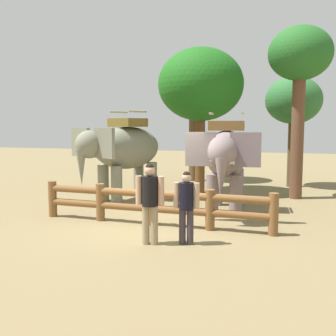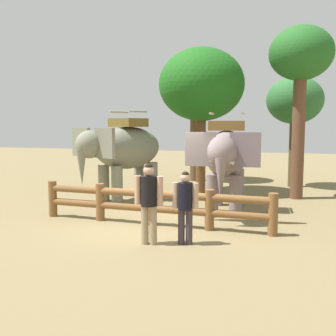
{
  "view_description": "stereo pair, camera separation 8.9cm",
  "coord_description": "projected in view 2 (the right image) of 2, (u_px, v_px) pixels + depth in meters",
  "views": [
    {
      "loc": [
        3.42,
        -9.75,
        2.69
      ],
      "look_at": [
        0.0,
        1.56,
        1.4
      ],
      "focal_mm": 42.26,
      "sensor_mm": 36.0,
      "label": 1
    },
    {
      "loc": [
        3.51,
        -9.73,
        2.69
      ],
      "look_at": [
        0.0,
        1.56,
        1.4
      ],
      "focal_mm": 42.26,
      "sensor_mm": 36.0,
      "label": 2
    }
  ],
  "objects": [
    {
      "name": "ground_plane",
      "position": [
        151.0,
        226.0,
        10.56
      ],
      "size": [
        60.0,
        60.0,
        0.0
      ],
      "primitive_type": "plane",
      "color": "olive"
    },
    {
      "name": "log_fence",
      "position": [
        152.0,
        203.0,
        10.62
      ],
      "size": [
        6.55,
        0.45,
        1.05
      ],
      "color": "brown",
      "rests_on": "ground"
    },
    {
      "name": "elephant_near_left",
      "position": [
        123.0,
        150.0,
        14.13
      ],
      "size": [
        2.85,
        3.79,
        3.2
      ],
      "color": "gray",
      "rests_on": "ground"
    },
    {
      "name": "elephant_center",
      "position": [
        226.0,
        157.0,
        12.04
      ],
      "size": [
        2.05,
        3.61,
        3.08
      ],
      "color": "gray",
      "rests_on": "ground"
    },
    {
      "name": "tourist_woman_in_black",
      "position": [
        185.0,
        202.0,
        8.86
      ],
      "size": [
        0.58,
        0.36,
        1.66
      ],
      "color": "#372D35",
      "rests_on": "ground"
    },
    {
      "name": "tourist_man_in_blue",
      "position": [
        149.0,
        198.0,
        8.85
      ],
      "size": [
        0.65,
        0.4,
        1.84
      ],
      "color": "#9C8563",
      "rests_on": "ground"
    },
    {
      "name": "tree_far_left",
      "position": [
        301.0,
        61.0,
        14.01
      ],
      "size": [
        2.25,
        2.25,
        6.18
      ],
      "color": "brown",
      "rests_on": "ground"
    },
    {
      "name": "tree_back_center",
      "position": [
        195.0,
        90.0,
        18.75
      ],
      "size": [
        2.68,
        2.68,
        5.64
      ],
      "color": "brown",
      "rests_on": "ground"
    },
    {
      "name": "tree_far_right",
      "position": [
        295.0,
        102.0,
        16.9
      ],
      "size": [
        2.4,
        2.4,
        4.77
      ],
      "color": "brown",
      "rests_on": "ground"
    },
    {
      "name": "tree_deep_back",
      "position": [
        201.0,
        85.0,
        15.39
      ],
      "size": [
        3.33,
        3.33,
        5.68
      ],
      "color": "brown",
      "rests_on": "ground"
    }
  ]
}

